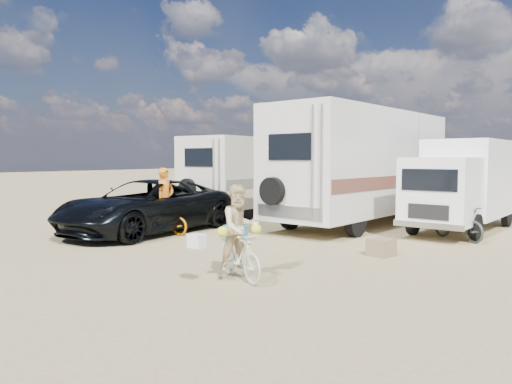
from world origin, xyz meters
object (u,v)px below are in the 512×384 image
Objects in this scene: cooler at (235,233)px; rv_main at (361,168)px; rv_left at (257,176)px; rider_man at (165,204)px; rider_woman at (240,237)px; dark_suv at (146,206)px; crate at (381,247)px; bike_man at (166,220)px; bike_woman at (240,255)px; box_truck at (464,185)px; bike_parked at (458,223)px.

rv_main is at bearing 73.61° from cooler.
cooler is at bearing -60.98° from rv_left.
rider_woman is (5.12, -2.88, -0.10)m from rider_man.
dark_suv reaches higher than crate.
rider_man is at bearing 84.41° from rider_woman.
dark_suv reaches higher than bike_man.
rv_main reaches higher than rv_left.
cooler is (-2.70, 3.19, -0.24)m from bike_woman.
rv_left is 4.62× the size of rider_woman.
bike_woman is at bearing -125.95° from bike_man.
rider_woman is at bearing -125.95° from rider_man.
bike_woman is at bearing -77.01° from rv_main.
rv_main reaches higher than rider_man.
dark_suv is 0.69m from rider_man.
crate is (2.62, -4.66, -1.71)m from rv_main.
rv_left reaches higher than rider_woman.
bike_man is at bearing 11.59° from dark_suv.
cooler is at bearing 6.12° from dark_suv.
bike_man is (1.21, -6.21, -1.10)m from rv_left.
crate is at bearing -90.00° from bike_man.
rider_man is 3.56× the size of crate.
box_truck is 9.18m from rider_man.
box_truck is 9.12m from rider_woman.
rv_main is 4.56× the size of bike_parked.
rider_woman is at bearing -27.82° from dark_suv.
box_truck is at bearing 15.39° from rv_main.
crate is at bearing -92.42° from box_truck.
rv_left reaches higher than cooler.
bike_man is 2.95× the size of cooler.
bike_woman is 2.83× the size of cooler.
crate is (-0.50, -5.30, -1.21)m from box_truck.
rv_main is at bearing 48.81° from dark_suv.
dark_suv reaches higher than cooler.
box_truck reaches higher than dark_suv.
rv_main is 5.53m from cooler.
crate is at bearing -161.84° from bike_parked.
rv_main is 1.11× the size of rv_left.
rider_man is 5.88m from rider_woman.
rider_man is 3.30× the size of cooler.
bike_man reaches higher than cooler.
cooler is (-4.48, -5.73, -1.19)m from box_truck.
bike_man is (0.66, 0.17, -0.38)m from dark_suv.
bike_man is at bearing -173.46° from crate.
bike_woman is at bearing -164.52° from bike_parked.
rider_man is at bearing -81.53° from rv_left.
rv_left is at bearing 58.63° from rider_woman.
box_truck is 11.05× the size of cooler.
rider_man is (-5.12, 2.88, 0.43)m from bike_woman.
rv_main is at bearing 101.74° from bike_parked.
bike_parked is at bearing 6.87° from rider_woman.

